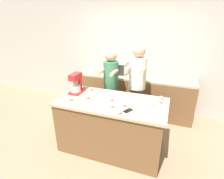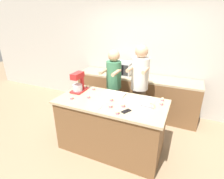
{
  "view_description": "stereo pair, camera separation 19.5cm",
  "coord_description": "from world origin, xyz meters",
  "px_view_note": "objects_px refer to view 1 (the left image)",
  "views": [
    {
      "loc": [
        0.85,
        -2.36,
        2.16
      ],
      "look_at": [
        0.0,
        0.04,
        1.1
      ],
      "focal_mm": 28.0,
      "sensor_mm": 36.0,
      "label": 1
    },
    {
      "loc": [
        1.04,
        -2.29,
        2.16
      ],
      "look_at": [
        0.0,
        0.04,
        1.1
      ],
      "focal_mm": 28.0,
      "sensor_mm": 36.0,
      "label": 2
    }
  ],
  "objects_px": {
    "person_right": "(137,87)",
    "cupcake_9": "(71,99)",
    "baking_tray": "(113,94)",
    "cell_phone": "(128,111)",
    "cupcake_0": "(124,105)",
    "person_left": "(111,87)",
    "cupcake_7": "(112,106)",
    "cupcake_2": "(120,112)",
    "cupcake_3": "(88,97)",
    "cupcake_8": "(85,87)",
    "cupcake_6": "(161,98)",
    "knife": "(98,105)",
    "mixing_bowl": "(147,102)",
    "microwave_oven": "(117,68)",
    "cupcake_5": "(92,89)",
    "stand_mixer": "(76,84)",
    "small_plate": "(96,107)",
    "cupcake_4": "(161,102)",
    "cupcake_1": "(112,99)"
  },
  "relations": [
    {
      "from": "cupcake_0",
      "to": "cupcake_3",
      "type": "bearing_deg",
      "value": 174.79
    },
    {
      "from": "cupcake_3",
      "to": "cupcake_5",
      "type": "bearing_deg",
      "value": 106.1
    },
    {
      "from": "stand_mixer",
      "to": "knife",
      "type": "distance_m",
      "value": 0.66
    },
    {
      "from": "person_left",
      "to": "knife",
      "type": "distance_m",
      "value": 0.93
    },
    {
      "from": "person_right",
      "to": "small_plate",
      "type": "distance_m",
      "value": 1.07
    },
    {
      "from": "baking_tray",
      "to": "cupcake_9",
      "type": "xyz_separation_m",
      "value": [
        -0.56,
        -0.44,
        0.01
      ]
    },
    {
      "from": "person_right",
      "to": "baking_tray",
      "type": "xyz_separation_m",
      "value": [
        -0.31,
        -0.47,
        0.02
      ]
    },
    {
      "from": "cell_phone",
      "to": "cupcake_8",
      "type": "bearing_deg",
      "value": 150.8
    },
    {
      "from": "person_right",
      "to": "cupcake_9",
      "type": "bearing_deg",
      "value": -134.08
    },
    {
      "from": "person_right",
      "to": "cupcake_3",
      "type": "distance_m",
      "value": 1.0
    },
    {
      "from": "microwave_oven",
      "to": "cupcake_8",
      "type": "xyz_separation_m",
      "value": [
        -0.25,
        -1.09,
        -0.12
      ]
    },
    {
      "from": "person_left",
      "to": "cupcake_2",
      "type": "height_order",
      "value": "person_left"
    },
    {
      "from": "cell_phone",
      "to": "cupcake_0",
      "type": "distance_m",
      "value": 0.14
    },
    {
      "from": "cupcake_2",
      "to": "cupcake_8",
      "type": "relative_size",
      "value": 1.0
    },
    {
      "from": "microwave_oven",
      "to": "cupcake_6",
      "type": "distance_m",
      "value": 1.56
    },
    {
      "from": "person_left",
      "to": "cupcake_2",
      "type": "bearing_deg",
      "value": -64.03
    },
    {
      "from": "knife",
      "to": "cupcake_2",
      "type": "xyz_separation_m",
      "value": [
        0.39,
        -0.13,
        0.03
      ]
    },
    {
      "from": "cupcake_2",
      "to": "cupcake_3",
      "type": "relative_size",
      "value": 1.0
    },
    {
      "from": "microwave_oven",
      "to": "cupcake_3",
      "type": "distance_m",
      "value": 1.46
    },
    {
      "from": "cupcake_1",
      "to": "cupcake_5",
      "type": "height_order",
      "value": "same"
    },
    {
      "from": "cupcake_9",
      "to": "knife",
      "type": "bearing_deg",
      "value": -1.46
    },
    {
      "from": "cupcake_0",
      "to": "cupcake_2",
      "type": "relative_size",
      "value": 1.0
    },
    {
      "from": "cupcake_4",
      "to": "cupcake_0",
      "type": "bearing_deg",
      "value": -149.8
    },
    {
      "from": "cupcake_0",
      "to": "cupcake_6",
      "type": "distance_m",
      "value": 0.67
    },
    {
      "from": "cupcake_1",
      "to": "cupcake_5",
      "type": "bearing_deg",
      "value": 149.79
    },
    {
      "from": "cupcake_9",
      "to": "person_left",
      "type": "bearing_deg",
      "value": 68.64
    },
    {
      "from": "person_right",
      "to": "cupcake_2",
      "type": "relative_size",
      "value": 30.97
    },
    {
      "from": "baking_tray",
      "to": "cupcake_0",
      "type": "distance_m",
      "value": 0.46
    },
    {
      "from": "cupcake_2",
      "to": "cupcake_9",
      "type": "xyz_separation_m",
      "value": [
        -0.86,
        0.14,
        0.0
      ]
    },
    {
      "from": "cell_phone",
      "to": "cupcake_6",
      "type": "bearing_deg",
      "value": 53.3
    },
    {
      "from": "person_left",
      "to": "baking_tray",
      "type": "xyz_separation_m",
      "value": [
        0.21,
        -0.47,
        0.08
      ]
    },
    {
      "from": "cell_phone",
      "to": "cupcake_7",
      "type": "bearing_deg",
      "value": 176.43
    },
    {
      "from": "mixing_bowl",
      "to": "cupcake_2",
      "type": "xyz_separation_m",
      "value": [
        -0.31,
        -0.33,
        -0.05
      ]
    },
    {
      "from": "knife",
      "to": "cupcake_9",
      "type": "xyz_separation_m",
      "value": [
        -0.48,
        0.01,
        0.03
      ]
    },
    {
      "from": "cupcake_8",
      "to": "person_right",
      "type": "bearing_deg",
      "value": 23.56
    },
    {
      "from": "mixing_bowl",
      "to": "cupcake_4",
      "type": "distance_m",
      "value": 0.28
    },
    {
      "from": "person_left",
      "to": "mixing_bowl",
      "type": "distance_m",
      "value": 1.1
    },
    {
      "from": "baking_tray",
      "to": "knife",
      "type": "xyz_separation_m",
      "value": [
        -0.09,
        -0.45,
        -0.02
      ]
    },
    {
      "from": "person_left",
      "to": "cupcake_0",
      "type": "distance_m",
      "value": 0.97
    },
    {
      "from": "mixing_bowl",
      "to": "cupcake_3",
      "type": "distance_m",
      "value": 0.95
    },
    {
      "from": "cupcake_6",
      "to": "mixing_bowl",
      "type": "bearing_deg",
      "value": -118.45
    },
    {
      "from": "person_left",
      "to": "cupcake_3",
      "type": "xyz_separation_m",
      "value": [
        -0.13,
        -0.76,
        0.09
      ]
    },
    {
      "from": "cupcake_2",
      "to": "cupcake_3",
      "type": "distance_m",
      "value": 0.7
    },
    {
      "from": "cupcake_7",
      "to": "cupcake_2",
      "type": "bearing_deg",
      "value": -39.04
    },
    {
      "from": "person_left",
      "to": "person_right",
      "type": "relative_size",
      "value": 0.93
    },
    {
      "from": "cupcake_7",
      "to": "cupcake_8",
      "type": "xyz_separation_m",
      "value": [
        -0.71,
        0.52,
        0.0
      ]
    },
    {
      "from": "cupcake_9",
      "to": "cupcake_2",
      "type": "bearing_deg",
      "value": -9.07
    },
    {
      "from": "cupcake_6",
      "to": "baking_tray",
      "type": "bearing_deg",
      "value": -173.18
    },
    {
      "from": "stand_mixer",
      "to": "knife",
      "type": "bearing_deg",
      "value": -31.27
    },
    {
      "from": "mixing_bowl",
      "to": "cupcake_0",
      "type": "relative_size",
      "value": 4.16
    }
  ]
}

